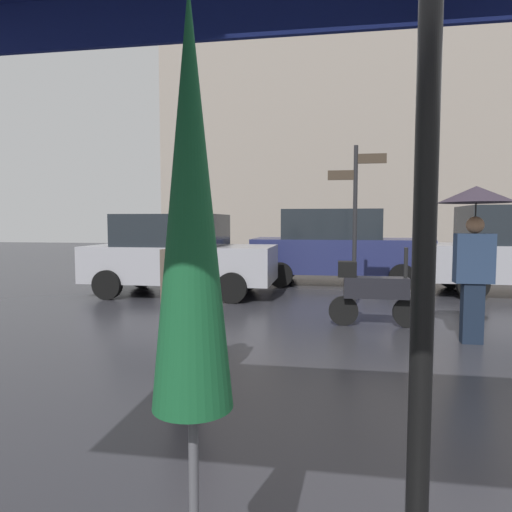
% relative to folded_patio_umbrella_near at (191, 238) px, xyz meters
% --- Properties ---
extents(ground_plane, '(60.00, 60.00, 0.00)m').
position_rel_folded_patio_umbrella_near_xyz_m(ground_plane, '(1.22, 1.10, -1.57)').
color(ground_plane, '#26262B').
extents(folded_patio_umbrella_near, '(0.42, 0.42, 2.42)m').
position_rel_folded_patio_umbrella_near_xyz_m(folded_patio_umbrella_near, '(0.00, 0.00, 0.00)').
color(folded_patio_umbrella_near, black).
rests_on(folded_patio_umbrella_near, ground).
extents(pedestrian_with_umbrella, '(0.97, 0.97, 2.10)m').
position_rel_folded_patio_umbrella_near_xyz_m(pedestrian_with_umbrella, '(2.35, 4.91, 0.04)').
color(pedestrian_with_umbrella, black).
rests_on(pedestrian_with_umbrella, ground).
extents(pedestrian_with_bag, '(0.48, 0.24, 1.57)m').
position_rel_folded_patio_umbrella_near_xyz_m(pedestrian_with_bag, '(-0.93, 2.81, -0.68)').
color(pedestrian_with_bag, '#2A241E').
rests_on(pedestrian_with_bag, ground).
extents(parked_scooter, '(1.44, 0.32, 1.23)m').
position_rel_folded_patio_umbrella_near_xyz_m(parked_scooter, '(1.12, 5.72, -1.02)').
color(parked_scooter, black).
rests_on(parked_scooter, ground).
extents(parked_car_right, '(4.11, 1.95, 1.79)m').
position_rel_folded_patio_umbrella_near_xyz_m(parked_car_right, '(-2.87, 8.22, -0.66)').
color(parked_car_right, gray).
rests_on(parked_car_right, ground).
extents(parked_car_distant, '(4.49, 2.00, 1.94)m').
position_rel_folded_patio_umbrella_near_xyz_m(parked_car_distant, '(0.63, 10.63, -0.59)').
color(parked_car_distant, '#1E234C').
rests_on(parked_car_distant, ground).
extents(street_signpost, '(1.08, 0.08, 3.06)m').
position_rel_folded_patio_umbrella_near_xyz_m(street_signpost, '(0.92, 7.36, 0.28)').
color(street_signpost, black).
rests_on(street_signpost, ground).
extents(building_block, '(15.35, 3.13, 14.83)m').
position_rel_folded_patio_umbrella_near_xyz_m(building_block, '(1.22, 18.03, 5.84)').
color(building_block, gray).
rests_on(building_block, ground).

